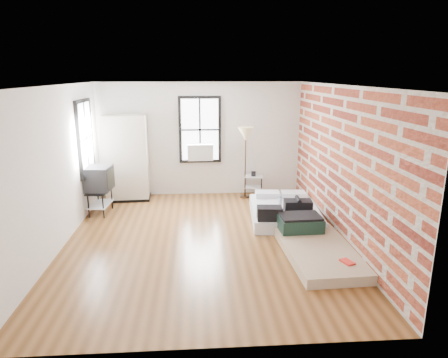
{
  "coord_description": "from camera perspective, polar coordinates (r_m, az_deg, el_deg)",
  "views": [
    {
      "loc": [
        -0.09,
        -6.85,
        3.0
      ],
      "look_at": [
        0.41,
        0.3,
        1.09
      ],
      "focal_mm": 32.0,
      "sensor_mm": 36.0,
      "label": 1
    }
  ],
  "objects": [
    {
      "name": "ground",
      "position": [
        7.48,
        -3.0,
        -8.76
      ],
      "size": [
        6.0,
        6.0,
        0.0
      ],
      "primitive_type": "plane",
      "color": "brown",
      "rests_on": "ground"
    },
    {
      "name": "room_shell",
      "position": [
        7.33,
        -1.42,
        4.98
      ],
      "size": [
        5.02,
        6.02,
        2.8
      ],
      "color": "silver",
      "rests_on": "ground"
    },
    {
      "name": "mattress_main",
      "position": [
        8.57,
        8.61,
        -4.57
      ],
      "size": [
        1.54,
        1.99,
        0.6
      ],
      "rotation": [
        0.0,
        0.0,
        -0.08
      ],
      "color": "white",
      "rests_on": "ground"
    },
    {
      "name": "mattress_bare",
      "position": [
        7.16,
        12.8,
        -9.04
      ],
      "size": [
        1.2,
        2.16,
        0.46
      ],
      "rotation": [
        0.0,
        0.0,
        0.04
      ],
      "color": "tan",
      "rests_on": "ground"
    },
    {
      "name": "wardrobe",
      "position": [
        9.85,
        -13.77,
        2.9
      ],
      "size": [
        1.07,
        0.64,
        2.06
      ],
      "rotation": [
        0.0,
        0.0,
        0.04
      ],
      "color": "black",
      "rests_on": "ground"
    },
    {
      "name": "side_table",
      "position": [
        10.01,
        4.22,
        -0.14
      ],
      "size": [
        0.52,
        0.44,
        0.61
      ],
      "rotation": [
        0.0,
        0.0,
        -0.16
      ],
      "color": "black",
      "rests_on": "ground"
    },
    {
      "name": "floor_lamp",
      "position": [
        9.64,
        3.12,
        5.97
      ],
      "size": [
        0.38,
        0.38,
        1.76
      ],
      "color": "black",
      "rests_on": "ground"
    },
    {
      "name": "tv_stand",
      "position": [
        9.05,
        -17.43,
        -0.13
      ],
      "size": [
        0.58,
        0.78,
        1.06
      ],
      "rotation": [
        0.0,
        0.0,
        -0.09
      ],
      "color": "black",
      "rests_on": "ground"
    }
  ]
}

